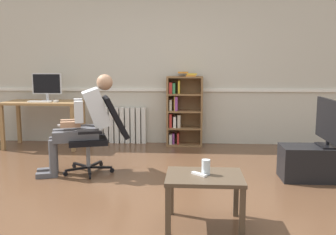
{
  "coord_description": "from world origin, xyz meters",
  "views": [
    {
      "loc": [
        0.46,
        -3.71,
        1.37
      ],
      "look_at": [
        0.15,
        0.85,
        0.7
      ],
      "focal_mm": 39.77,
      "sensor_mm": 36.0,
      "label": 1
    }
  ],
  "objects": [
    {
      "name": "ground_plane",
      "position": [
        0.0,
        0.0,
        0.0
      ],
      "size": [
        18.0,
        18.0,
        0.0
      ],
      "primitive_type": "plane",
      "color": "brown"
    },
    {
      "name": "computer_desk",
      "position": [
        -1.97,
        2.15,
        0.65
      ],
      "size": [
        1.22,
        0.65,
        0.76
      ],
      "color": "#9E7547",
      "rests_on": "ground_plane"
    },
    {
      "name": "back_wall",
      "position": [
        0.0,
        2.65,
        1.35
      ],
      "size": [
        12.0,
        0.13,
        2.7
      ],
      "color": "beige",
      "rests_on": "ground_plane"
    },
    {
      "name": "office_chair",
      "position": [
        -0.7,
        0.83,
        0.52
      ],
      "size": [
        0.84,
        0.68,
        0.96
      ],
      "rotation": [
        0.0,
        0.0,
        -1.25
      ],
      "color": "black",
      "rests_on": "ground_plane"
    },
    {
      "name": "coffee_table",
      "position": [
        0.56,
        -0.69,
        0.37
      ],
      "size": [
        0.64,
        0.5,
        0.44
      ],
      "color": "#4C3D2D",
      "rests_on": "ground_plane"
    },
    {
      "name": "drinking_glass",
      "position": [
        0.57,
        -0.67,
        0.51
      ],
      "size": [
        0.07,
        0.07,
        0.13
      ],
      "primitive_type": "cylinder",
      "color": "silver",
      "rests_on": "coffee_table"
    },
    {
      "name": "spare_remote",
      "position": [
        0.51,
        -0.7,
        0.45
      ],
      "size": [
        0.13,
        0.13,
        0.02
      ],
      "primitive_type": "cube",
      "rotation": [
        0.0,
        0.0,
        0.82
      ],
      "color": "white",
      "rests_on": "coffee_table"
    },
    {
      "name": "tv_screen",
      "position": [
        2.04,
        0.66,
        0.69
      ],
      "size": [
        0.2,
        0.79,
        0.56
      ],
      "rotation": [
        0.0,
        0.0,
        1.56
      ],
      "color": "black",
      "rests_on": "tv_stand"
    },
    {
      "name": "radiator",
      "position": [
        -0.8,
        2.54,
        0.31
      ],
      "size": [
        0.91,
        0.08,
        0.62
      ],
      "color": "white",
      "rests_on": "ground_plane"
    },
    {
      "name": "imac_monitor",
      "position": [
        -1.93,
        2.23,
        1.02
      ],
      "size": [
        0.49,
        0.14,
        0.45
      ],
      "color": "silver",
      "rests_on": "computer_desk"
    },
    {
      "name": "tv_stand",
      "position": [
        2.03,
        0.66,
        0.2
      ],
      "size": [
        1.05,
        0.41,
        0.4
      ],
      "color": "black",
      "rests_on": "ground_plane"
    },
    {
      "name": "bookshelf",
      "position": [
        0.28,
        2.44,
        0.6
      ],
      "size": [
        0.59,
        0.29,
        1.23
      ],
      "color": "brown",
      "rests_on": "ground_plane"
    },
    {
      "name": "person_seated",
      "position": [
        -0.89,
        0.76,
        0.66
      ],
      "size": [
        0.97,
        0.59,
        1.23
      ],
      "rotation": [
        0.0,
        0.0,
        -1.25
      ],
      "color": "#4C4C51",
      "rests_on": "ground_plane"
    },
    {
      "name": "computer_mouse",
      "position": [
        -1.71,
        2.03,
        0.77
      ],
      "size": [
        0.06,
        0.1,
        0.03
      ],
      "primitive_type": "cube",
      "color": "white",
      "rests_on": "computer_desk"
    },
    {
      "name": "keyboard",
      "position": [
        -1.97,
        2.01,
        0.77
      ],
      "size": [
        0.36,
        0.12,
        0.02
      ],
      "primitive_type": "cube",
      "color": "white",
      "rests_on": "computer_desk"
    }
  ]
}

